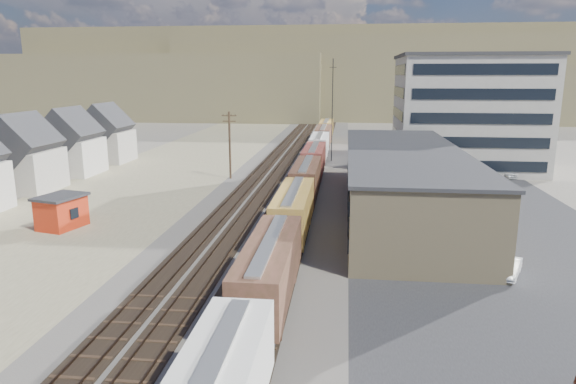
# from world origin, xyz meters

# --- Properties ---
(ground) EXTENTS (300.00, 300.00, 0.00)m
(ground) POSITION_xyz_m (0.00, 0.00, 0.00)
(ground) COLOR #6B6356
(ground) RESTS_ON ground
(ballast_bed) EXTENTS (18.00, 200.00, 0.06)m
(ballast_bed) POSITION_xyz_m (0.00, 50.00, 0.03)
(ballast_bed) COLOR #4C4742
(ballast_bed) RESTS_ON ground
(dirt_yard) EXTENTS (24.00, 180.00, 0.03)m
(dirt_yard) POSITION_xyz_m (-20.00, 40.00, 0.01)
(dirt_yard) COLOR #7B7255
(dirt_yard) RESTS_ON ground
(asphalt_lot) EXTENTS (26.00, 120.00, 0.04)m
(asphalt_lot) POSITION_xyz_m (22.00, 35.00, 0.02)
(asphalt_lot) COLOR #232326
(asphalt_lot) RESTS_ON ground
(rail_tracks) EXTENTS (11.40, 200.00, 0.24)m
(rail_tracks) POSITION_xyz_m (-0.55, 50.00, 0.11)
(rail_tracks) COLOR black
(rail_tracks) RESTS_ON ground
(freight_train) EXTENTS (3.00, 119.74, 4.46)m
(freight_train) POSITION_xyz_m (3.80, 37.33, 2.79)
(freight_train) COLOR black
(freight_train) RESTS_ON ground
(warehouse) EXTENTS (12.40, 40.40, 7.25)m
(warehouse) POSITION_xyz_m (14.98, 25.00, 3.65)
(warehouse) COLOR tan
(warehouse) RESTS_ON ground
(office_tower) EXTENTS (22.60, 18.60, 18.45)m
(office_tower) POSITION_xyz_m (27.95, 54.95, 9.26)
(office_tower) COLOR #9E998E
(office_tower) RESTS_ON ground
(utility_pole_north) EXTENTS (2.20, 0.32, 10.00)m
(utility_pole_north) POSITION_xyz_m (-8.50, 42.00, 5.30)
(utility_pole_north) COLOR #382619
(utility_pole_north) RESTS_ON ground
(radio_mast) EXTENTS (1.20, 0.16, 18.00)m
(radio_mast) POSITION_xyz_m (6.00, 60.00, 9.12)
(radio_mast) COLOR black
(radio_mast) RESTS_ON ground
(hills_north) EXTENTS (265.00, 80.00, 32.00)m
(hills_north) POSITION_xyz_m (0.17, 167.92, 14.10)
(hills_north) COLOR brown
(hills_north) RESTS_ON ground
(maintenance_shed) EXTENTS (4.63, 5.39, 3.41)m
(maintenance_shed) POSITION_xyz_m (-19.84, 15.22, 1.74)
(maintenance_shed) COLOR red
(maintenance_shed) RESTS_ON ground
(parked_car_white) EXTENTS (3.00, 4.35, 1.36)m
(parked_car_white) POSITION_xyz_m (21.28, 6.92, 0.68)
(parked_car_white) COLOR white
(parked_car_white) RESTS_ON ground
(parked_car_blue) EXTENTS (4.98, 5.56, 1.43)m
(parked_car_blue) POSITION_xyz_m (26.81, 59.65, 0.72)
(parked_car_blue) COLOR navy
(parked_car_blue) RESTS_ON ground
(parked_car_far) EXTENTS (3.80, 5.23, 1.66)m
(parked_car_far) POSITION_xyz_m (32.32, 47.71, 0.83)
(parked_car_far) COLOR silver
(parked_car_far) RESTS_ON ground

